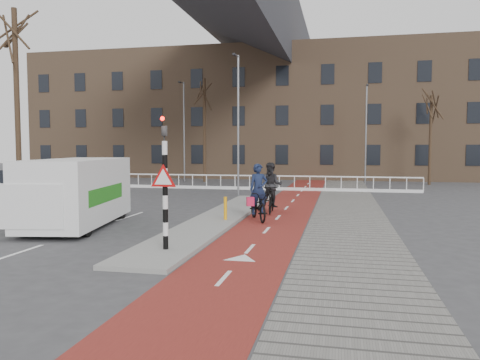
# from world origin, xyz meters

# --- Properties ---
(ground) EXTENTS (120.00, 120.00, 0.00)m
(ground) POSITION_xyz_m (0.00, 0.00, 0.00)
(ground) COLOR #38383A
(ground) RESTS_ON ground
(bike_lane) EXTENTS (2.50, 60.00, 0.01)m
(bike_lane) POSITION_xyz_m (1.50, 10.00, 0.01)
(bike_lane) COLOR maroon
(bike_lane) RESTS_ON ground
(sidewalk) EXTENTS (3.00, 60.00, 0.01)m
(sidewalk) POSITION_xyz_m (4.30, 10.00, 0.01)
(sidewalk) COLOR slate
(sidewalk) RESTS_ON ground
(curb_island) EXTENTS (1.80, 16.00, 0.12)m
(curb_island) POSITION_xyz_m (-0.70, 4.00, 0.06)
(curb_island) COLOR gray
(curb_island) RESTS_ON ground
(traffic_signal) EXTENTS (0.80, 0.80, 3.68)m
(traffic_signal) POSITION_xyz_m (-0.60, -2.02, 1.99)
(traffic_signal) COLOR black
(traffic_signal) RESTS_ON curb_island
(bollard) EXTENTS (0.12, 0.12, 0.86)m
(bollard) POSITION_xyz_m (-0.27, 3.30, 0.55)
(bollard) COLOR orange
(bollard) RESTS_ON curb_island
(cyclist_near) EXTENTS (1.55, 2.26, 2.20)m
(cyclist_near) POSITION_xyz_m (0.85, 4.07, 0.75)
(cyclist_near) COLOR black
(cyclist_near) RESTS_ON bike_lane
(cyclist_far) EXTENTS (0.98, 2.08, 2.17)m
(cyclist_far) POSITION_xyz_m (1.05, 6.18, 0.91)
(cyclist_far) COLOR black
(cyclist_far) RESTS_ON bike_lane
(van) EXTENTS (3.19, 5.92, 2.42)m
(van) POSITION_xyz_m (-5.23, 1.36, 1.27)
(van) COLOR silver
(van) RESTS_ON ground
(railing) EXTENTS (28.00, 0.10, 0.99)m
(railing) POSITION_xyz_m (-5.00, 17.00, 0.31)
(railing) COLOR silver
(railing) RESTS_ON ground
(townhouse_row) EXTENTS (46.00, 10.00, 15.90)m
(townhouse_row) POSITION_xyz_m (-3.00, 32.00, 7.81)
(townhouse_row) COLOR #7F6047
(townhouse_row) RESTS_ON ground
(tree_left) EXTENTS (0.25, 0.25, 9.24)m
(tree_left) POSITION_xyz_m (-10.85, 5.65, 4.62)
(tree_left) COLOR black
(tree_left) RESTS_ON ground
(tree_mid) EXTENTS (0.26, 0.26, 8.44)m
(tree_mid) POSITION_xyz_m (-7.01, 23.40, 4.22)
(tree_mid) COLOR black
(tree_mid) RESTS_ON ground
(tree_right) EXTENTS (0.21, 0.21, 6.75)m
(tree_right) POSITION_xyz_m (10.54, 23.93, 3.37)
(tree_right) COLOR black
(tree_right) RESTS_ON ground
(streetlight_near) EXTENTS (0.12, 0.12, 8.08)m
(streetlight_near) POSITION_xyz_m (-1.86, 12.83, 4.04)
(streetlight_near) COLOR slate
(streetlight_near) RESTS_ON ground
(streetlight_left) EXTENTS (0.12, 0.12, 8.22)m
(streetlight_left) POSITION_xyz_m (-8.81, 23.53, 4.11)
(streetlight_left) COLOR slate
(streetlight_left) RESTS_ON ground
(streetlight_right) EXTENTS (0.12, 0.12, 7.59)m
(streetlight_right) POSITION_xyz_m (5.82, 23.50, 3.79)
(streetlight_right) COLOR slate
(streetlight_right) RESTS_ON ground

